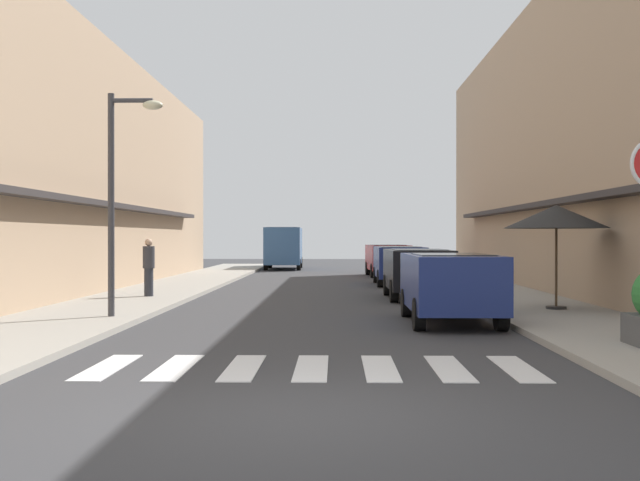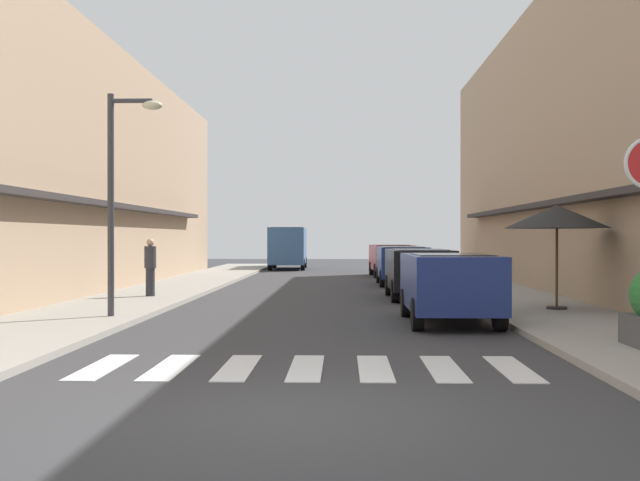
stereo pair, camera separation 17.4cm
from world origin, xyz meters
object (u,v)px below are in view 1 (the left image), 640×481
at_px(street_lamp, 121,178).
at_px(parked_car_mid, 418,268).
at_px(parked_car_distant, 388,257).
at_px(parked_car_far, 399,261).
at_px(cafe_umbrella, 556,217).
at_px(delivery_van, 284,244).
at_px(pedestrian_walking_near, 149,266).
at_px(parked_car_near, 450,280).

bearing_deg(street_lamp, parked_car_mid, 42.23).
height_order(parked_car_distant, street_lamp, street_lamp).
bearing_deg(parked_car_far, cafe_umbrella, -75.80).
relative_size(delivery_van, cafe_umbrella, 2.21).
distance_m(parked_car_far, cafe_umbrella, 11.55).
height_order(parked_car_mid, delivery_van, delivery_van).
distance_m(cafe_umbrella, pedestrian_walking_near, 11.35).
bearing_deg(parked_car_far, street_lamp, -118.33).
relative_size(parked_car_mid, delivery_van, 0.74).
bearing_deg(parked_car_mid, delivery_van, 104.08).
bearing_deg(street_lamp, delivery_van, 86.53).
relative_size(parked_car_near, pedestrian_walking_near, 2.47).
relative_size(parked_car_distant, delivery_van, 0.76).
height_order(parked_car_far, parked_car_distant, same).
height_order(parked_car_near, cafe_umbrella, cafe_umbrella).
distance_m(parked_car_far, street_lamp, 14.97).
distance_m(parked_car_mid, delivery_van, 21.99).
distance_m(parked_car_distant, pedestrian_walking_near, 15.96).
relative_size(parked_car_far, street_lamp, 0.89).
distance_m(parked_car_mid, parked_car_far, 6.66).
distance_m(parked_car_far, delivery_van, 15.61).
xyz_separation_m(parked_car_near, parked_car_far, (0.00, 13.23, 0.00)).
distance_m(parked_car_distant, delivery_van, 9.68).
bearing_deg(pedestrian_walking_near, cafe_umbrella, -81.51).
bearing_deg(parked_car_far, parked_car_mid, -90.00).
bearing_deg(parked_car_distant, cafe_umbrella, -80.98).
bearing_deg(parked_car_near, pedestrian_walking_near, 142.80).
bearing_deg(parked_car_mid, street_lamp, -137.77).
relative_size(delivery_van, pedestrian_walking_near, 3.28).
bearing_deg(parked_car_far, pedestrian_walking_near, -136.83).
xyz_separation_m(delivery_van, cafe_umbrella, (8.16, -25.77, 0.89)).
xyz_separation_m(parked_car_near, parked_car_mid, (0.00, 6.57, -0.00)).
distance_m(parked_car_near, parked_car_distant, 19.84).
distance_m(parked_car_distant, street_lamp, 20.98).
xyz_separation_m(parked_car_far, street_lamp, (-7.03, -13.04, 2.16)).
relative_size(parked_car_distant, pedestrian_walking_near, 2.49).
xyz_separation_m(street_lamp, cafe_umbrella, (9.84, 1.93, -0.79)).
bearing_deg(parked_car_near, parked_car_far, 90.00).
bearing_deg(parked_car_mid, cafe_umbrella, -57.72).
relative_size(parked_car_mid, street_lamp, 0.85).
height_order(parked_car_near, pedestrian_walking_near, pedestrian_walking_near).
xyz_separation_m(parked_car_mid, pedestrian_walking_near, (-7.80, -0.65, 0.07)).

